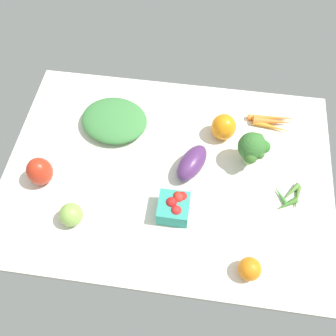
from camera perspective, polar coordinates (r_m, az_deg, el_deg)
tablecloth at (r=123.34cm, az=0.00°, el=-0.72°), size 104.00×76.00×2.00cm
leafy_greens_clump at (r=131.89cm, az=-8.00°, el=7.06°), size 25.61×23.00×5.66cm
eggplant at (r=120.17cm, az=3.56°, el=0.76°), size 12.29×15.99×7.08cm
heirloom_tomato_green at (r=115.15cm, az=-14.23°, el=-6.75°), size 6.95×6.95×6.95cm
bell_pepper_red at (r=123.19cm, az=-18.55°, el=-0.47°), size 9.00×9.00×9.75cm
berry_basket at (r=112.63cm, az=0.96°, el=-5.73°), size 9.10×9.10×7.27cm
broccoli_head at (r=120.88cm, az=12.58°, el=2.95°), size 10.01×10.16×12.57cm
bell_pepper_orange at (r=128.04cm, az=8.27°, el=6.06°), size 9.75×9.75×9.05cm
heirloom_tomato_orange at (r=108.66cm, az=12.05°, el=-14.46°), size 6.43×6.43×6.43cm
okra_pile at (r=122.59cm, az=17.55°, el=-4.30°), size 8.89×10.68×1.91cm
carrot_bunch at (r=137.06cm, az=15.30°, el=6.69°), size 17.57×8.26×2.96cm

